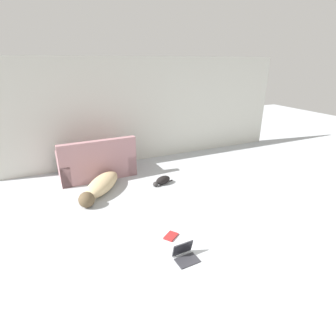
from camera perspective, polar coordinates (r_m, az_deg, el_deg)
The scene contains 7 objects.
ground_plane at distance 3.82m, azimuth 22.11°, elevation -19.16°, with size 20.00×20.00×0.00m, color #ADB2B7.
wall_back at distance 6.78m, azimuth -4.12°, elevation 12.40°, with size 7.53×0.06×2.53m.
couch at distance 6.07m, azimuth -15.18°, elevation 0.95°, with size 1.64×0.86×0.90m.
dog at distance 5.33m, azimuth -14.46°, elevation -3.79°, with size 1.11×1.41×0.30m.
cat at distance 5.53m, azimuth -1.24°, elevation -2.73°, with size 0.51×0.27×0.18m.
laptop_open at distance 3.65m, azimuth 3.63°, elevation -18.06°, with size 0.31×0.28×0.21m.
book_red at distance 4.03m, azimuth 0.66°, elevation -14.60°, with size 0.26×0.24×0.02m.
Camera 1 is at (-2.32, -1.82, 2.44)m, focal length 28.00 mm.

